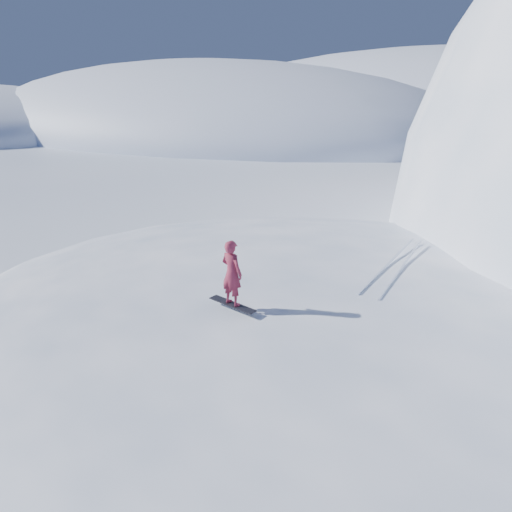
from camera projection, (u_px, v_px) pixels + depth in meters
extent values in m
plane|color=white|center=(343.00, 419.00, 11.43)|extent=(400.00, 400.00, 0.00)
ellipsoid|color=white|center=(426.00, 379.00, 13.03)|extent=(36.00, 28.00, 4.80)
ellipsoid|color=white|center=(188.00, 131.00, 96.77)|extent=(120.00, 70.00, 28.00)
ellipsoid|color=white|center=(415.00, 125.00, 115.61)|extent=(140.00, 90.00, 36.00)
ellipsoid|color=white|center=(176.00, 395.00, 12.33)|extent=(6.00, 5.40, 0.80)
ellipsoid|color=white|center=(374.00, 312.00, 17.00)|extent=(7.00, 6.30, 1.00)
cube|color=black|center=(232.00, 304.00, 12.12)|extent=(1.51, 0.33, 0.03)
imported|color=maroon|center=(232.00, 273.00, 11.81)|extent=(0.66, 0.44, 1.77)
ellipsoid|color=white|center=(87.00, 146.00, 70.58)|extent=(9.44, 7.55, 6.61)
cube|color=silver|center=(390.00, 262.00, 15.14)|extent=(0.78, 5.96, 0.04)
cube|color=silver|center=(403.00, 265.00, 14.86)|extent=(1.06, 5.93, 0.04)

